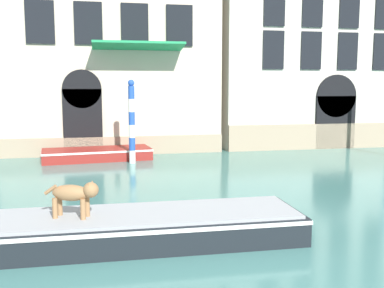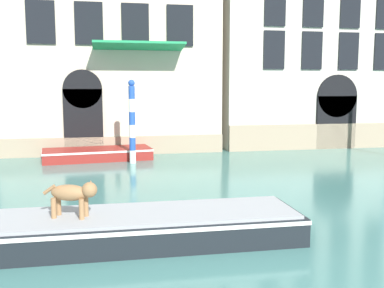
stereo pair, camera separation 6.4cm
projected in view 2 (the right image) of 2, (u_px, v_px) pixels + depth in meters
The scene contains 5 objects.
palazzo_right at pixel (321, 20), 24.84m from camera, with size 12.15×6.13×13.52m.
boat_foreground at pixel (125, 228), 9.01m from camera, with size 7.19×1.90×0.62m.
dog_on_deck at pixel (73, 193), 8.66m from camera, with size 1.05×0.56×0.73m.
boat_moored_near_palazzo at pixel (98, 154), 19.23m from camera, with size 4.71×2.26×0.48m.
mooring_pole_0 at pixel (132, 121), 18.22m from camera, with size 0.26×0.26×3.39m.
Camera 2 is at (-3.09, -2.73, 3.17)m, focal length 42.00 mm.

